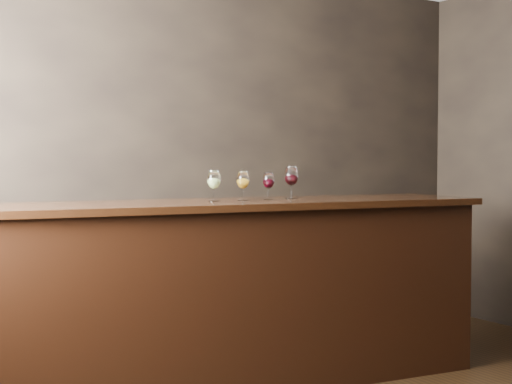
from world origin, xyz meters
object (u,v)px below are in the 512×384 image
back_bar_shelf (135,293)px  glass_white (214,180)px  glass_red_b (291,177)px  bar_counter (232,297)px  glass_red_a (269,181)px  glass_amber (243,180)px

back_bar_shelf → glass_white: size_ratio=13.90×
glass_red_b → glass_white: bearing=-177.7°
bar_counter → back_bar_shelf: size_ratio=1.18×
glass_white → glass_red_b: 0.57m
glass_white → glass_red_a: (0.39, 0.01, -0.01)m
back_bar_shelf → glass_amber: glass_amber is taller
back_bar_shelf → glass_red_a: glass_red_a is taller
glass_amber → bar_counter: bearing=-176.7°
glass_red_a → glass_red_b: glass_red_b is taller
back_bar_shelf → bar_counter: bearing=-67.1°
bar_counter → glass_white: (-0.12, 0.01, 0.71)m
back_bar_shelf → glass_white: bearing=-75.0°
glass_white → glass_red_a: bearing=1.1°
glass_amber → glass_red_b: (0.37, 0.03, 0.02)m
glass_red_a → glass_red_b: 0.18m
back_bar_shelf → glass_amber: bearing=-62.3°
back_bar_shelf → glass_amber: (0.40, -0.76, 0.77)m
back_bar_shelf → glass_red_a: size_ratio=14.97×
bar_counter → glass_amber: (0.08, 0.00, 0.70)m
back_bar_shelf → glass_amber: 1.16m
bar_counter → glass_amber: 0.71m
glass_red_b → glass_amber: bearing=-176.1°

